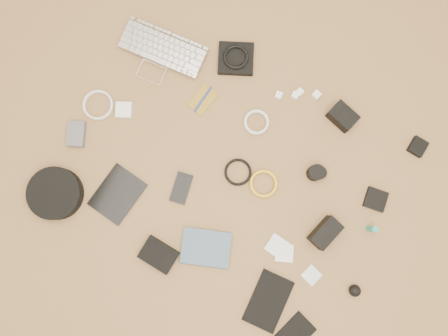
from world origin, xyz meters
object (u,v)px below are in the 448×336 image
at_px(headphone_case, 55,193).
at_px(paperback, 204,266).
at_px(laptop, 158,59).
at_px(dslr_camera, 342,117).
at_px(tablet, 118,194).
at_px(phone, 181,188).

relative_size(headphone_case, paperback, 1.10).
bearing_deg(headphone_case, laptop, 80.64).
xyz_separation_m(dslr_camera, paperback, (-0.25, -0.83, -0.02)).
xyz_separation_m(laptop, paperback, (0.57, -0.71, -0.00)).
bearing_deg(tablet, paperback, -4.26).
distance_m(laptop, paperback, 0.91).
distance_m(dslr_camera, paperback, 0.86).
distance_m(laptop, phone, 0.57).
distance_m(tablet, headphone_case, 0.26).
distance_m(tablet, phone, 0.27).
height_order(dslr_camera, tablet, dslr_camera).
bearing_deg(headphone_case, paperback, 0.22).
height_order(laptop, phone, laptop).
bearing_deg(phone, paperback, -56.69).
relative_size(laptop, dslr_camera, 3.25).
height_order(phone, headphone_case, headphone_case).
height_order(dslr_camera, phone, dslr_camera).
relative_size(laptop, phone, 2.86).
bearing_deg(dslr_camera, laptop, -154.91).
height_order(headphone_case, paperback, headphone_case).
bearing_deg(headphone_case, dslr_camera, 41.25).
xyz_separation_m(dslr_camera, tablet, (-0.71, -0.72, -0.03)).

